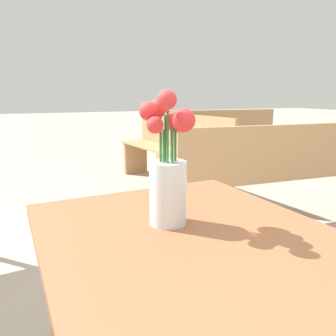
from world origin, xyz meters
TOP-DOWN VIEW (x-y plane):
  - table_front at (0.00, 0.00)m, footprint 0.80×1.00m
  - flower_vase at (-0.03, 0.13)m, footprint 0.15×0.14m
  - bench_near at (1.16, 2.71)m, footprint 0.61×1.90m
  - bench_middle at (1.45, 1.23)m, footprint 1.91×0.50m
  - bench_far at (2.14, 3.38)m, footprint 1.79×0.46m

SIDE VIEW (x-z plane):
  - bench_far at x=2.14m, z-range 0.04..0.89m
  - bench_near at x=1.16m, z-range 0.05..0.90m
  - bench_middle at x=1.45m, z-range 0.05..0.90m
  - table_front at x=0.00m, z-range 0.25..0.95m
  - flower_vase at x=-0.03m, z-range 0.66..1.03m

